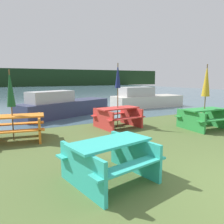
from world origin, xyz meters
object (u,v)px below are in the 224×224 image
at_px(picnic_table_red, 118,115).
at_px(boat_second, 145,99).
at_px(boat, 63,106).
at_px(umbrella_darkgreen, 10,89).
at_px(picnic_table_teal, 110,157).
at_px(picnic_table_green, 204,117).
at_px(picnic_table_orange, 13,126).
at_px(umbrella_gold, 206,81).
at_px(umbrella_navy, 118,77).
at_px(signboard, 103,116).

height_order(picnic_table_red, boat_second, boat_second).
bearing_deg(boat, umbrella_darkgreen, -148.40).
bearing_deg(picnic_table_teal, picnic_table_red, 57.92).
distance_m(picnic_table_green, picnic_table_red, 3.26).
distance_m(picnic_table_orange, umbrella_gold, 6.81).
distance_m(umbrella_darkgreen, boat, 4.49).
relative_size(picnic_table_orange, umbrella_gold, 0.85).
height_order(picnic_table_green, umbrella_gold, umbrella_gold).
distance_m(picnic_table_green, umbrella_darkgreen, 6.77).
height_order(picnic_table_green, boat_second, boat_second).
bearing_deg(picnic_table_orange, picnic_table_teal, -70.34).
xyz_separation_m(umbrella_darkgreen, boat_second, (8.31, 4.34, -1.07)).
xyz_separation_m(picnic_table_green, boat, (-3.87, 5.21, 0.04)).
bearing_deg(picnic_table_teal, umbrella_darkgreen, 109.66).
distance_m(umbrella_navy, boat, 3.91).
bearing_deg(umbrella_navy, boat_second, 43.02).
relative_size(picnic_table_teal, picnic_table_orange, 0.85).
bearing_deg(signboard, umbrella_navy, -54.21).
distance_m(picnic_table_red, umbrella_gold, 3.52).
xyz_separation_m(umbrella_gold, boat_second, (1.86, 6.05, -1.29)).
relative_size(picnic_table_teal, signboard, 2.30).
height_order(picnic_table_teal, boat, boat).
xyz_separation_m(boat, boat_second, (5.72, 0.84, 0.01)).
xyz_separation_m(umbrella_navy, boat, (-1.13, 3.45, -1.44)).
distance_m(picnic_table_green, signboard, 3.88).
bearing_deg(signboard, umbrella_gold, -36.33).
height_order(picnic_table_green, picnic_table_red, picnic_table_red).
relative_size(picnic_table_orange, umbrella_navy, 0.83).
bearing_deg(picnic_table_red, signboard, 125.79).
bearing_deg(umbrella_navy, umbrella_darkgreen, -179.15).
bearing_deg(umbrella_navy, boat, 108.10).
relative_size(picnic_table_green, umbrella_gold, 0.72).
bearing_deg(picnic_table_teal, boat, 80.19).
bearing_deg(boat_second, umbrella_navy, -134.23).
distance_m(picnic_table_teal, picnic_table_red, 4.48).
xyz_separation_m(picnic_table_teal, umbrella_gold, (5.12, 2.04, 1.33)).
relative_size(picnic_table_orange, signboard, 2.70).
distance_m(umbrella_navy, boat_second, 6.45).
xyz_separation_m(picnic_table_red, umbrella_navy, (0.00, 0.00, 1.48)).
xyz_separation_m(picnic_table_red, signboard, (-0.38, 0.53, -0.08)).
xyz_separation_m(picnic_table_green, picnic_table_red, (-2.74, 1.76, 0.01)).
bearing_deg(picnic_table_green, boat, 126.56).
bearing_deg(picnic_table_orange, picnic_table_green, -14.82).
xyz_separation_m(picnic_table_teal, picnic_table_green, (5.12, 2.04, -0.00)).
xyz_separation_m(umbrella_navy, boat_second, (4.60, 4.29, -1.43)).
xyz_separation_m(picnic_table_orange, boat_second, (8.31, 4.34, 0.04)).
xyz_separation_m(umbrella_darkgreen, umbrella_gold, (6.46, -1.71, 0.22)).
bearing_deg(umbrella_navy, signboard, 125.79).
distance_m(picnic_table_teal, umbrella_gold, 5.67).
bearing_deg(picnic_table_green, umbrella_darkgreen, 165.18).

